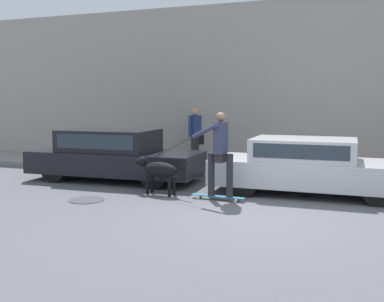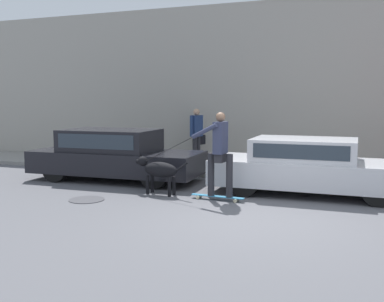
{
  "view_description": "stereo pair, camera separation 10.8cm",
  "coord_description": "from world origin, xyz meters",
  "px_view_note": "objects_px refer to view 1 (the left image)",
  "views": [
    {
      "loc": [
        1.54,
        -7.39,
        2.03
      ],
      "look_at": [
        -1.73,
        1.45,
        0.95
      ],
      "focal_mm": 42.0,
      "sensor_mm": 36.0,
      "label": 1
    },
    {
      "loc": [
        1.64,
        -7.35,
        2.03
      ],
      "look_at": [
        -1.73,
        1.45,
        0.95
      ],
      "focal_mm": 42.0,
      "sensor_mm": 36.0,
      "label": 2
    }
  ],
  "objects_px": {
    "parked_car_1": "(309,167)",
    "pedestrian_with_bag": "(195,134)",
    "skateboarder": "(220,151)",
    "dog": "(159,170)",
    "parked_car_0": "(114,156)"
  },
  "relations": [
    {
      "from": "parked_car_1",
      "to": "pedestrian_with_bag",
      "type": "distance_m",
      "value": 4.31
    },
    {
      "from": "parked_car_0",
      "to": "dog",
      "type": "bearing_deg",
      "value": -35.5
    },
    {
      "from": "parked_car_1",
      "to": "parked_car_0",
      "type": "bearing_deg",
      "value": 179.34
    },
    {
      "from": "parked_car_1",
      "to": "skateboarder",
      "type": "distance_m",
      "value": 2.1
    },
    {
      "from": "parked_car_0",
      "to": "dog",
      "type": "distance_m",
      "value": 2.11
    },
    {
      "from": "dog",
      "to": "pedestrian_with_bag",
      "type": "distance_m",
      "value": 3.71
    },
    {
      "from": "dog",
      "to": "skateboarder",
      "type": "height_order",
      "value": "skateboarder"
    },
    {
      "from": "parked_car_1",
      "to": "pedestrian_with_bag",
      "type": "relative_size",
      "value": 2.57
    },
    {
      "from": "dog",
      "to": "skateboarder",
      "type": "bearing_deg",
      "value": -174.8
    },
    {
      "from": "pedestrian_with_bag",
      "to": "parked_car_1",
      "type": "bearing_deg",
      "value": -17.52
    },
    {
      "from": "skateboarder",
      "to": "pedestrian_with_bag",
      "type": "distance_m",
      "value": 4.18
    },
    {
      "from": "parked_car_0",
      "to": "pedestrian_with_bag",
      "type": "distance_m",
      "value": 2.82
    },
    {
      "from": "parked_car_0",
      "to": "parked_car_1",
      "type": "bearing_deg",
      "value": -2.12
    },
    {
      "from": "parked_car_1",
      "to": "skateboarder",
      "type": "bearing_deg",
      "value": -142.98
    },
    {
      "from": "parked_car_0",
      "to": "pedestrian_with_bag",
      "type": "bearing_deg",
      "value": 60.44
    }
  ]
}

